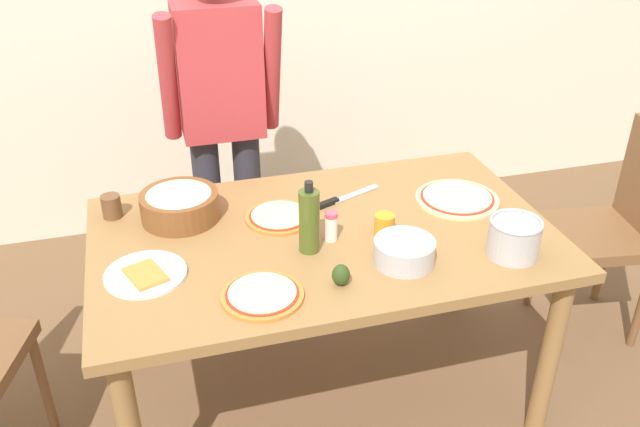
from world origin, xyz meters
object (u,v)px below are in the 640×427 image
at_px(olive_oil_bottle, 309,221).
at_px(avocado, 341,275).
at_px(dining_table, 324,255).
at_px(chair_wooden_right, 617,221).
at_px(plate_with_slice, 146,274).
at_px(pizza_cooked_on_tray, 279,217).
at_px(chef_knife, 341,199).
at_px(steel_pot, 514,237).
at_px(pizza_second_cooked, 262,295).
at_px(cup_orange, 384,226).
at_px(popcorn_bowl, 180,203).
at_px(pizza_raw_on_board, 457,198).
at_px(salt_shaker, 331,226).
at_px(mixing_bowl_steel, 404,252).
at_px(person_cook, 223,114).
at_px(cup_small_brown, 111,206).

bearing_deg(olive_oil_bottle, avocado, -78.79).
height_order(dining_table, chair_wooden_right, chair_wooden_right).
relative_size(plate_with_slice, avocado, 3.71).
relative_size(pizza_cooked_on_tray, chef_knife, 0.89).
relative_size(dining_table, steel_pot, 9.22).
bearing_deg(pizza_second_cooked, cup_orange, 25.66).
relative_size(popcorn_bowl, chef_knife, 1.01).
height_order(pizza_raw_on_board, steel_pot, steel_pot).
bearing_deg(salt_shaker, chef_knife, 65.63).
bearing_deg(plate_with_slice, mixing_bowl_steel, -10.16).
bearing_deg(person_cook, chair_wooden_right, -23.06).
relative_size(chair_wooden_right, pizza_cooked_on_tray, 3.83).
bearing_deg(person_cook, salt_shaker, -73.44).
distance_m(chair_wooden_right, salt_shaker, 1.35).
height_order(pizza_raw_on_board, olive_oil_bottle, olive_oil_bottle).
distance_m(pizza_raw_on_board, steel_pot, 0.39).
distance_m(cup_small_brown, salt_shaker, 0.81).
xyz_separation_m(cup_small_brown, chef_knife, (0.84, -0.11, -0.04)).
bearing_deg(cup_orange, avocado, -134.83).
height_order(pizza_cooked_on_tray, mixing_bowl_steel, mixing_bowl_steel).
xyz_separation_m(pizza_second_cooked, cup_orange, (0.47, 0.23, 0.03)).
xyz_separation_m(mixing_bowl_steel, olive_oil_bottle, (-0.28, 0.15, 0.07)).
xyz_separation_m(person_cook, mixing_bowl_steel, (0.43, -1.00, -0.14)).
relative_size(person_cook, salt_shaker, 15.28).
xyz_separation_m(plate_with_slice, steel_pot, (1.18, -0.20, 0.06)).
distance_m(cup_orange, avocado, 0.32).
bearing_deg(steel_pot, dining_table, 151.85).
relative_size(cup_orange, salt_shaker, 0.80).
distance_m(pizza_raw_on_board, pizza_cooked_on_tray, 0.68).
bearing_deg(cup_orange, mixing_bowl_steel, -87.97).
bearing_deg(cup_small_brown, pizza_cooked_on_tray, -17.25).
distance_m(chair_wooden_right, pizza_cooked_on_tray, 1.47).
bearing_deg(olive_oil_bottle, pizza_second_cooked, -133.47).
distance_m(steel_pot, cup_small_brown, 1.41).
bearing_deg(chef_knife, popcorn_bowl, 177.27).
bearing_deg(pizza_second_cooked, popcorn_bowl, 109.08).
bearing_deg(cup_small_brown, salt_shaker, -27.02).
distance_m(salt_shaker, chef_knife, 0.29).
bearing_deg(chair_wooden_right, person_cook, 156.94).
distance_m(steel_pot, salt_shaker, 0.61).
relative_size(dining_table, olive_oil_bottle, 6.25).
xyz_separation_m(person_cook, olive_oil_bottle, (0.15, -0.85, -0.07)).
bearing_deg(chef_knife, plate_with_slice, -157.36).
distance_m(mixing_bowl_steel, cup_orange, 0.17).
bearing_deg(chef_knife, person_cook, 123.12).
relative_size(cup_small_brown, chef_knife, 0.31).
height_order(pizza_raw_on_board, pizza_second_cooked, same).
distance_m(popcorn_bowl, cup_orange, 0.74).
bearing_deg(chair_wooden_right, plate_with_slice, -174.19).
bearing_deg(steel_pot, person_cook, 126.78).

